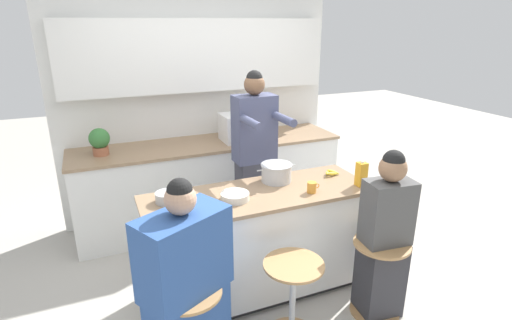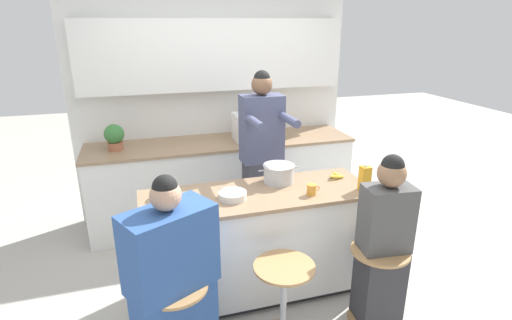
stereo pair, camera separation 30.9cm
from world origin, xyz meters
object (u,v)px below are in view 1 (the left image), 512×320
at_px(coffee_cup_near, 312,187).
at_px(potted_plant, 100,141).
at_px(bar_stool_center, 293,295).
at_px(bar_stool_rightmost, 379,272).
at_px(person_seated_near, 384,241).
at_px(banana_bunch, 331,173).
at_px(fruit_bowl, 235,196).
at_px(person_wrapped_blanket, 186,290).
at_px(cooking_pot, 276,173).
at_px(juice_carton, 361,174).
at_px(kitchen_island, 259,242).
at_px(microwave, 243,127).
at_px(person_cooking, 255,165).

xyz_separation_m(coffee_cup_near, potted_plant, (-1.48, 1.52, 0.13)).
height_order(bar_stool_center, bar_stool_rightmost, same).
relative_size(person_seated_near, banana_bunch, 8.75).
height_order(person_seated_near, fruit_bowl, person_seated_near).
xyz_separation_m(person_wrapped_blanket, cooking_pot, (0.96, 0.76, 0.35)).
distance_m(bar_stool_center, coffee_cup_near, 0.82).
xyz_separation_m(bar_stool_rightmost, juice_carton, (0.09, 0.42, 0.63)).
relative_size(fruit_bowl, banana_bunch, 1.41).
bearing_deg(fruit_bowl, kitchen_island, 13.35).
relative_size(person_wrapped_blanket, cooking_pot, 3.89).
height_order(person_seated_near, microwave, person_seated_near).
height_order(kitchen_island, bar_stool_center, kitchen_island).
height_order(fruit_bowl, microwave, microwave).
bearing_deg(potted_plant, juice_carton, -39.07).
height_order(person_cooking, microwave, person_cooking).
bearing_deg(bar_stool_rightmost, person_wrapped_blanket, 179.58).
height_order(bar_stool_center, juice_carton, juice_carton).
bearing_deg(person_cooking, coffee_cup_near, -80.57).
height_order(microwave, potted_plant, microwave).
bearing_deg(microwave, coffee_cup_near, -89.64).
xyz_separation_m(person_seated_near, potted_plant, (-1.85, 1.97, 0.46)).
bearing_deg(bar_stool_rightmost, fruit_bowl, 149.49).
xyz_separation_m(bar_stool_center, coffee_cup_near, (0.38, 0.44, 0.58)).
relative_size(cooking_pot, fruit_bowl, 1.62).
height_order(person_wrapped_blanket, fruit_bowl, person_wrapped_blanket).
xyz_separation_m(kitchen_island, bar_stool_rightmost, (0.73, -0.61, -0.09)).
xyz_separation_m(bar_stool_rightmost, person_cooking, (-0.50, 1.25, 0.51)).
distance_m(coffee_cup_near, banana_bunch, 0.42).
height_order(person_seated_near, banana_bunch, person_seated_near).
bearing_deg(person_wrapped_blanket, cooking_pot, 11.76).
bearing_deg(bar_stool_center, kitchen_island, 90.00).
bearing_deg(microwave, banana_bunch, -74.04).
xyz_separation_m(microwave, potted_plant, (-1.47, 0.05, -0.00)).
xyz_separation_m(fruit_bowl, banana_bunch, (0.94, 0.15, -0.01)).
relative_size(kitchen_island, person_seated_near, 1.37).
relative_size(bar_stool_center, person_seated_near, 0.47).
height_order(person_seated_near, coffee_cup_near, person_seated_near).
height_order(person_wrapped_blanket, potted_plant, person_wrapped_blanket).
bearing_deg(microwave, person_wrapped_blanket, -120.12).
xyz_separation_m(kitchen_island, coffee_cup_near, (0.38, -0.15, 0.49)).
bearing_deg(potted_plant, microwave, -2.03).
xyz_separation_m(juice_carton, potted_plant, (-1.91, 1.55, 0.08)).
bearing_deg(coffee_cup_near, microwave, 90.36).
xyz_separation_m(coffee_cup_near, banana_bunch, (0.34, 0.25, -0.02)).
bearing_deg(banana_bunch, microwave, 105.96).
relative_size(bar_stool_center, fruit_bowl, 2.88).
bearing_deg(banana_bunch, bar_stool_rightmost, -89.24).
bearing_deg(juice_carton, cooking_pot, 149.37).
xyz_separation_m(kitchen_island, person_wrapped_blanket, (-0.74, -0.60, 0.17)).
relative_size(bar_stool_rightmost, cooking_pot, 1.78).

